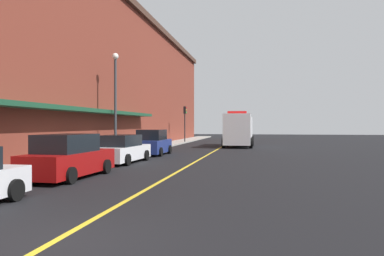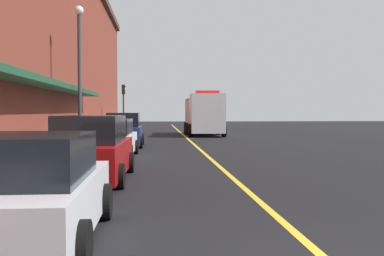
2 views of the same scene
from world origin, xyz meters
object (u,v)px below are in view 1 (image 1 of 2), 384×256
at_px(parked_car_3, 153,143).
at_px(traffic_light_near, 185,117).
at_px(parking_meter_1, 90,146).
at_px(street_lamp_left, 115,93).
at_px(parked_car_2, 123,150).
at_px(box_truck, 239,130).
at_px(parked_car_1, 69,158).
at_px(parking_meter_0, 102,144).
at_px(parking_meter_2, 56,150).

xyz_separation_m(parked_car_3, traffic_light_near, (-1.34, 18.23, 2.30)).
bearing_deg(parking_meter_1, street_lamp_left, 96.79).
bearing_deg(traffic_light_near, parked_car_2, -87.04).
distance_m(parked_car_2, parked_car_3, 5.73).
distance_m(box_truck, parking_meter_1, 20.08).
relative_size(parked_car_3, traffic_light_near, 0.97).
bearing_deg(street_lamp_left, parked_car_1, -78.61).
bearing_deg(parking_meter_0, box_truck, 68.01).
relative_size(parked_car_3, box_truck, 0.55).
relative_size(parked_car_2, parked_car_3, 1.17).
relative_size(parking_meter_1, street_lamp_left, 0.19).
xyz_separation_m(parked_car_3, box_truck, (5.59, 11.64, 0.80)).
xyz_separation_m(parked_car_2, box_truck, (5.69, 17.37, 0.89)).
bearing_deg(parking_meter_2, parking_meter_0, 90.00).
bearing_deg(street_lamp_left, parking_meter_1, -83.21).
xyz_separation_m(parked_car_1, parking_meter_0, (-1.38, 6.30, 0.22)).
distance_m(parking_meter_2, traffic_light_near, 28.90).
xyz_separation_m(box_truck, traffic_light_near, (-6.92, 6.59, 1.50)).
bearing_deg(parking_meter_2, parked_car_3, 82.48).
bearing_deg(parked_car_3, parked_car_2, 178.94).
bearing_deg(parked_car_1, parked_car_2, 2.21).
height_order(parked_car_3, parking_meter_1, parked_car_3).
bearing_deg(box_truck, parked_car_2, -18.04).
distance_m(parked_car_3, parking_meter_0, 5.83).
xyz_separation_m(parked_car_2, parking_meter_0, (-1.30, 0.07, 0.30)).
bearing_deg(parking_meter_2, street_lamp_left, 94.06).
distance_m(box_truck, street_lamp_left, 15.96).
xyz_separation_m(parked_car_1, traffic_light_near, (-1.32, 30.19, 2.31)).
relative_size(parked_car_1, traffic_light_near, 1.15).
bearing_deg(parking_meter_1, box_truck, 69.63).
bearing_deg(parking_meter_0, parked_car_1, -77.65).
relative_size(parking_meter_0, parking_meter_2, 1.00).
bearing_deg(parked_car_3, parking_meter_2, 172.39).
distance_m(parked_car_2, box_truck, 18.30).
bearing_deg(parking_meter_1, parking_meter_2, -90.00).
bearing_deg(street_lamp_left, traffic_light_near, 88.14).
distance_m(parked_car_2, parking_meter_2, 5.04).
height_order(box_truck, parking_meter_0, box_truck).
bearing_deg(box_truck, parked_car_3, -25.56).
bearing_deg(parked_car_1, parking_meter_2, 46.69).
bearing_deg(parked_car_3, parking_meter_0, 166.04).
height_order(parking_meter_1, traffic_light_near, traffic_light_near).
relative_size(parked_car_3, street_lamp_left, 0.60).
relative_size(box_truck, parking_meter_2, 5.74).
height_order(parked_car_3, box_truck, box_truck).
height_order(box_truck, parking_meter_2, box_truck).
height_order(parking_meter_0, parking_meter_1, same).
bearing_deg(box_truck, street_lamp_left, -28.76).
xyz_separation_m(parked_car_2, parking_meter_1, (-1.30, -1.45, 0.30)).
height_order(parking_meter_2, traffic_light_near, traffic_light_near).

